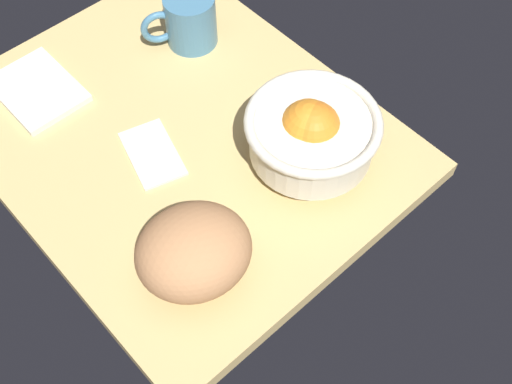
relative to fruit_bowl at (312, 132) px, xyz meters
The scene contains 6 objects.
ground_plane 22.90cm from the fruit_bowl, 32.51° to the left, with size 68.93×55.83×3.00cm, color tan.
fruit_bowl is the anchor object (origin of this frame).
bread_loaf 25.41cm from the fruit_bowl, 96.82° to the left, with size 15.98×14.47×10.26cm, color #B77E51.
napkin_folded 47.40cm from the fruit_bowl, 30.41° to the left, with size 15.49×11.71×1.14cm, color silver.
napkin_spare 25.25cm from the fruit_bowl, 45.71° to the left, with size 12.17×7.13×0.91cm, color silver.
mug 32.98cm from the fruit_bowl, ahead, with size 8.90×12.84×9.38cm.
Camera 1 is at (-57.34, 35.48, 81.61)cm, focal length 45.63 mm.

